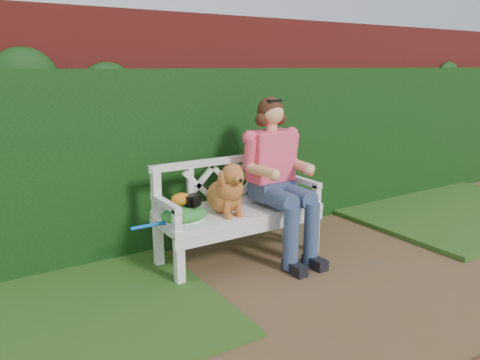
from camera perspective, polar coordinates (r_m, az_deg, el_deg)
ground at (r=3.94m, az=15.64°, el=-12.72°), size 60.00×60.00×0.00m
brick_wall at (r=5.03m, az=0.21°, el=6.64°), size 10.00×0.30×2.20m
ivy_hedge at (r=4.89m, az=1.60°, el=3.46°), size 10.00×0.18×1.70m
grass_left at (r=3.64m, az=-24.80°, el=-15.43°), size 2.60×2.00×0.05m
grass_right at (r=6.25m, az=24.42°, el=-3.28°), size 2.60×2.00×0.05m
garden_bench at (r=4.24m, az=0.00°, el=-6.70°), size 1.63×0.74×0.48m
seated_woman at (r=4.28m, az=4.15°, el=0.28°), size 0.83×0.97×1.46m
dog at (r=4.00m, az=-1.76°, el=-0.89°), size 0.37×0.46×0.47m
tennis_racket at (r=3.88m, az=-7.23°, el=-4.81°), size 0.69×0.36×0.03m
green_bag at (r=3.85m, az=-6.81°, el=-4.12°), size 0.43×0.36×0.13m
camera_item at (r=3.85m, az=-5.92°, el=-2.44°), size 0.14×0.11×0.09m
baseball_glove at (r=3.83m, az=-7.22°, el=-2.35°), size 0.19×0.15×0.11m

